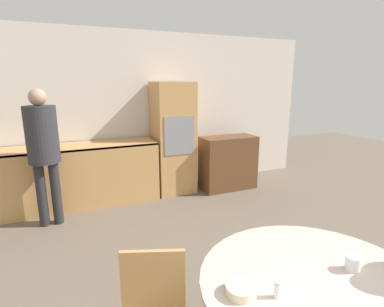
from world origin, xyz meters
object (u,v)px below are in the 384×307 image
Objects in this scene: oven_unit at (173,138)px; bowl_near at (241,290)px; person_standing at (43,144)px; sideboard at (228,163)px; cup at (353,263)px.

bowl_near is (-0.91, -3.47, -0.11)m from oven_unit.
person_standing is 10.80× the size of bowl_near.
sideboard is at bearing -16.18° from oven_unit.
cup is at bearing -93.68° from oven_unit.
bowl_near is at bearing 172.97° from cup.
cup is 0.69m from bowl_near.
oven_unit is at bearing 163.82° from sideboard.
sideboard is 5.82× the size of bowl_near.
oven_unit is at bearing 75.27° from bowl_near.
sideboard is 3.50m from cup.
oven_unit reaches higher than cup.
sideboard is at bearing 71.06° from cup.
sideboard is at bearing 5.59° from person_standing.
person_standing is at bearing 118.89° from cup.
bowl_near is at bearing -104.73° from oven_unit.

